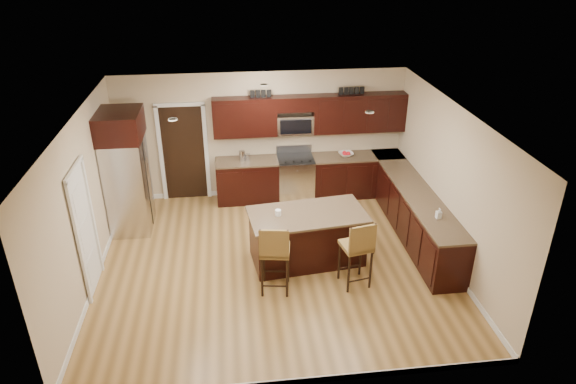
{
  "coord_description": "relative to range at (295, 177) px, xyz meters",
  "views": [
    {
      "loc": [
        -0.66,
        -7.44,
        5.13
      ],
      "look_at": [
        0.27,
        0.4,
        1.17
      ],
      "focal_mm": 32.0,
      "sensor_mm": 36.0,
      "label": 1
    }
  ],
  "objects": [
    {
      "name": "stool_left",
      "position": [
        -0.76,
        -3.26,
        0.29
      ],
      "size": [
        0.52,
        0.52,
        1.22
      ],
      "rotation": [
        0.0,
        0.0,
        -0.15
      ],
      "color": "olive",
      "rests_on": "floor"
    },
    {
      "name": "fruit_bowl",
      "position": [
        1.08,
        -0.0,
        0.49
      ],
      "size": [
        0.35,
        0.35,
        0.08
      ],
      "primitive_type": "imported",
      "rotation": [
        0.0,
        0.0,
        0.17
      ],
      "color": "silver",
      "rests_on": "base_cabinets"
    },
    {
      "name": "floor_mat",
      "position": [
        -0.43,
        -1.1,
        -0.47
      ],
      "size": [
        1.01,
        0.69,
        0.01
      ],
      "primitive_type": "cube",
      "rotation": [
        0.0,
        0.0,
        -0.03
      ],
      "color": "olive",
      "rests_on": "floor"
    },
    {
      "name": "doorway",
      "position": [
        -2.33,
        0.28,
        0.56
      ],
      "size": [
        0.85,
        0.03,
        2.06
      ],
      "primitive_type": "cube",
      "color": "black",
      "rests_on": "floor"
    },
    {
      "name": "range",
      "position": [
        0.0,
        0.0,
        0.0
      ],
      "size": [
        0.76,
        0.64,
        1.11
      ],
      "color": "silver",
      "rests_on": "floor"
    },
    {
      "name": "canister_short",
      "position": [
        -1.01,
        -0.0,
        0.52
      ],
      "size": [
        0.11,
        0.11,
        0.14
      ],
      "primitive_type": "cylinder",
      "color": "silver",
      "rests_on": "base_cabinets"
    },
    {
      "name": "pantry_door",
      "position": [
        -3.66,
        -2.75,
        0.55
      ],
      "size": [
        0.03,
        0.8,
        2.04
      ],
      "primitive_type": "cube",
      "color": "white",
      "rests_on": "floor"
    },
    {
      "name": "refrigerator",
      "position": [
        -3.3,
        -0.9,
        0.73
      ],
      "size": [
        0.79,
        0.98,
        2.35
      ],
      "color": "silver",
      "rests_on": "floor"
    },
    {
      "name": "upper_cabinets",
      "position": [
        0.36,
        0.13,
        1.37
      ],
      "size": [
        4.0,
        0.33,
        0.8
      ],
      "color": "black",
      "rests_on": "wall_back"
    },
    {
      "name": "canister_tall",
      "position": [
        -1.12,
        -0.0,
        0.56
      ],
      "size": [
        0.12,
        0.12,
        0.22
      ],
      "primitive_type": "cylinder",
      "color": "silver",
      "rests_on": "base_cabinets"
    },
    {
      "name": "floor",
      "position": [
        -0.68,
        -2.45,
        -0.47
      ],
      "size": [
        6.0,
        6.0,
        0.0
      ],
      "primitive_type": "plane",
      "color": "olive",
      "rests_on": "ground"
    },
    {
      "name": "island_jar",
      "position": [
        -0.61,
        -2.41,
        0.5
      ],
      "size": [
        0.1,
        0.1,
        0.1
      ],
      "primitive_type": "cylinder",
      "color": "white",
      "rests_on": "island"
    },
    {
      "name": "microwave",
      "position": [
        0.0,
        0.15,
        1.15
      ],
      "size": [
        0.76,
        0.31,
        0.4
      ],
      "primitive_type": "cube",
      "color": "silver",
      "rests_on": "upper_cabinets"
    },
    {
      "name": "wall_left",
      "position": [
        -3.68,
        -2.45,
        0.88
      ],
      "size": [
        0.0,
        5.5,
        5.5
      ],
      "primitive_type": "plane",
      "rotation": [
        1.57,
        0.0,
        1.57
      ],
      "color": "#C7B28F",
      "rests_on": "floor"
    },
    {
      "name": "soap_bottle",
      "position": [
        2.02,
        -2.82,
        0.54
      ],
      "size": [
        0.09,
        0.09,
        0.18
      ],
      "primitive_type": "imported",
      "rotation": [
        0.0,
        0.0,
        0.12
      ],
      "color": "#B2B2B2",
      "rests_on": "base_cabinets"
    },
    {
      "name": "stool_right",
      "position": [
        0.56,
        -3.26,
        0.27
      ],
      "size": [
        0.52,
        0.52,
        1.19
      ],
      "rotation": [
        0.0,
        0.0,
        0.2
      ],
      "color": "olive",
      "rests_on": "floor"
    },
    {
      "name": "wall_back",
      "position": [
        -0.68,
        0.3,
        0.88
      ],
      "size": [
        6.0,
        0.0,
        6.0
      ],
      "primitive_type": "plane",
      "rotation": [
        1.57,
        0.0,
        0.0
      ],
      "color": "#C7B28F",
      "rests_on": "floor"
    },
    {
      "name": "wall_right",
      "position": [
        2.32,
        -2.45,
        0.88
      ],
      "size": [
        0.0,
        5.5,
        5.5
      ],
      "primitive_type": "plane",
      "rotation": [
        1.57,
        0.0,
        -1.57
      ],
      "color": "#C7B28F",
      "rests_on": "floor"
    },
    {
      "name": "ceiling",
      "position": [
        -0.68,
        -2.45,
        2.23
      ],
      "size": [
        6.0,
        6.0,
        0.0
      ],
      "primitive_type": "plane",
      "rotation": [
        3.14,
        0.0,
        0.0
      ],
      "color": "silver",
      "rests_on": "wall_back"
    },
    {
      "name": "island",
      "position": [
        -0.11,
        -2.41,
        -0.04
      ],
      "size": [
        2.08,
        1.26,
        0.92
      ],
      "rotation": [
        0.0,
        0.0,
        0.12
      ],
      "color": "black",
      "rests_on": "floor"
    },
    {
      "name": "base_cabinets",
      "position": [
        1.22,
        -1.01,
        -0.01
      ],
      "size": [
        4.02,
        3.96,
        0.92
      ],
      "color": "black",
      "rests_on": "floor"
    },
    {
      "name": "letter_decor",
      "position": [
        0.22,
        0.13,
        1.82
      ],
      "size": [
        2.2,
        0.03,
        0.15
      ],
      "primitive_type": null,
      "color": "black",
      "rests_on": "upper_cabinets"
    }
  ]
}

